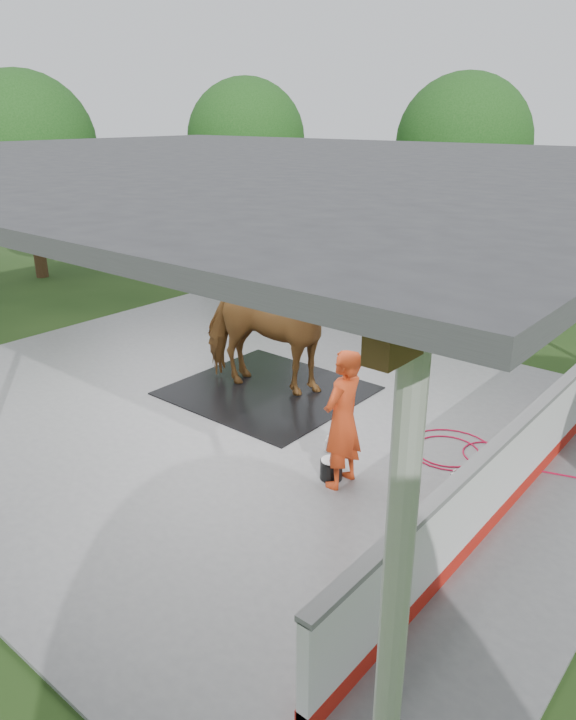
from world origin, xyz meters
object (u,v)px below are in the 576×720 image
Objects in this scene: horse at (267,331)px; wash_bucket at (331,469)px; handler at (342,419)px; dasher_board at (508,471)px.

horse reaches higher than wash_bucket.
horse reaches higher than handler.
wash_bucket is at bearing -138.43° from horse.
handler is at bearing -7.00° from wash_bucket.
wash_bucket is at bearing -98.16° from handler.
dasher_board is at bearing -116.56° from horse.
dasher_board is 3.06× the size of horse.
horse is 3.19m from handler.
handler reaches higher than wash_bucket.
wash_bucket is (-0.17, 0.02, -0.80)m from handler.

